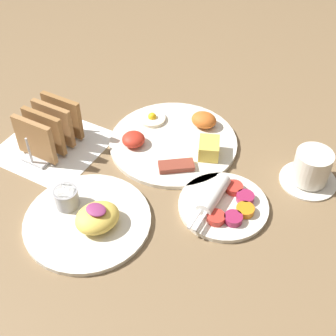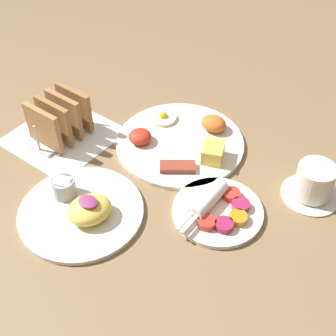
{
  "view_description": "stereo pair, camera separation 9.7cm",
  "coord_description": "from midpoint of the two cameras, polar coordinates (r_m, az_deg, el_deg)",
  "views": [
    {
      "loc": [
        0.39,
        -0.57,
        0.71
      ],
      "look_at": [
        0.05,
        0.04,
        0.03
      ],
      "focal_mm": 50.0,
      "sensor_mm": 36.0,
      "label": 1
    },
    {
      "loc": [
        0.47,
        -0.52,
        0.71
      ],
      "look_at": [
        0.05,
        0.04,
        0.03
      ],
      "focal_mm": 50.0,
      "sensor_mm": 36.0,
      "label": 2
    }
  ],
  "objects": [
    {
      "name": "ground_plane",
      "position": [
        0.99,
        -1.06,
        -1.51
      ],
      "size": [
        3.0,
        3.0,
        0.0
      ],
      "primitive_type": "plane",
      "color": "brown"
    },
    {
      "name": "toast_rack",
      "position": [
        1.08,
        -10.58,
        5.78
      ],
      "size": [
        0.1,
        0.15,
        0.1
      ],
      "color": "#B7B7BC",
      "rests_on": "ground_plane"
    },
    {
      "name": "coffee_cup",
      "position": [
        0.99,
        20.06,
        -1.89
      ],
      "size": [
        0.12,
        0.12,
        0.08
      ],
      "color": "silver",
      "rests_on": "ground_plane"
    },
    {
      "name": "plate_breakfast",
      "position": [
        1.07,
        4.33,
        3.17
      ],
      "size": [
        0.29,
        0.29,
        0.05
      ],
      "color": "silver",
      "rests_on": "ground_plane"
    },
    {
      "name": "plate_foreground",
      "position": [
        0.92,
        -7.62,
        -5.04
      ],
      "size": [
        0.25,
        0.25,
        0.06
      ],
      "color": "silver",
      "rests_on": "ground_plane"
    },
    {
      "name": "plate_condiments",
      "position": [
        0.93,
        9.06,
        -5.15
      ],
      "size": [
        0.18,
        0.19,
        0.04
      ],
      "color": "silver",
      "rests_on": "ground_plane"
    },
    {
      "name": "napkin_flat",
      "position": [
        1.11,
        -10.25,
        3.75
      ],
      "size": [
        0.22,
        0.22,
        0.0
      ],
      "color": "white",
      "rests_on": "ground_plane"
    }
  ]
}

